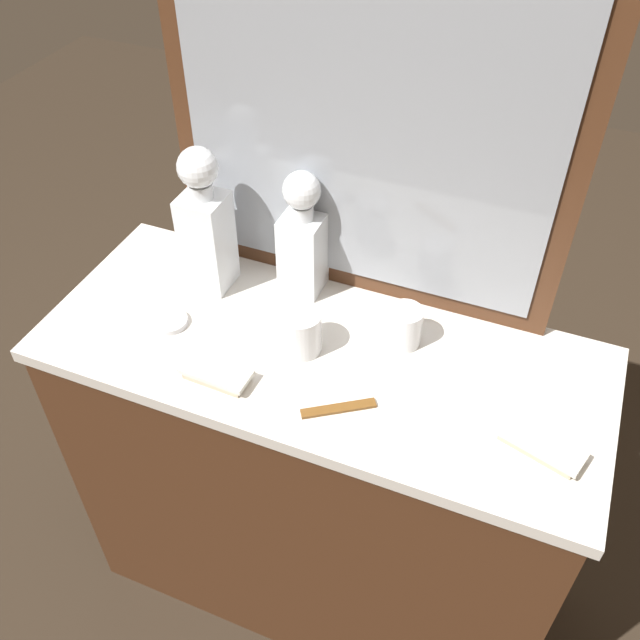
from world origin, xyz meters
name	(u,v)px	position (x,y,z in m)	size (l,w,h in m)	color
ground_plane	(320,570)	(0.00, 0.00, 0.00)	(6.00, 6.00, 0.00)	#2D2319
dresser	(320,480)	(0.00, 0.00, 0.44)	(1.12, 0.46, 0.88)	#472816
dresser_mirror	(365,134)	(0.00, 0.21, 1.24)	(0.79, 0.03, 0.71)	#472816
crystal_decanter_rear	(206,233)	(-0.29, 0.10, 1.01)	(0.09, 0.09, 0.32)	white
crystal_decanter_left	(303,244)	(-0.11, 0.16, 1.00)	(0.08, 0.08, 0.28)	white
crystal_tumbler_rear	(301,333)	(-0.04, -0.01, 0.92)	(0.08, 0.08, 0.09)	white
crystal_tumbler_far_left	(404,328)	(0.14, 0.08, 0.92)	(0.07, 0.07, 0.08)	white
silver_brush_far_left	(541,445)	(0.44, -0.08, 0.90)	(0.16, 0.10, 0.02)	#B7A88C
silver_brush_far_right	(216,374)	(-0.15, -0.14, 0.90)	(0.13, 0.06, 0.02)	#B7A88C
porcelain_dish	(169,321)	(-0.31, -0.05, 0.89)	(0.08, 0.08, 0.01)	silver
tortoiseshell_comb	(338,408)	(0.09, -0.13, 0.89)	(0.12, 0.09, 0.01)	brown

